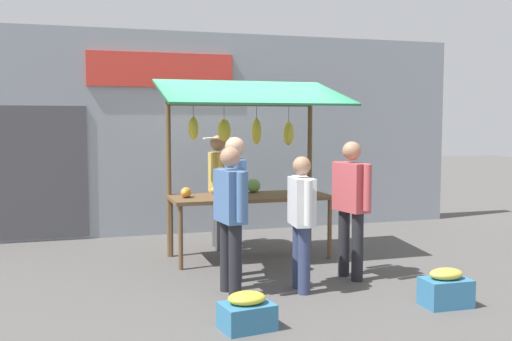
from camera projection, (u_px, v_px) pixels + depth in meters
ground_plane at (250, 258)px, 8.36m from camera, size 40.00×40.00×0.00m
street_backdrop at (209, 133)px, 10.29m from camera, size 9.00×0.30×3.40m
market_stall at (248, 148)px, 8.27m from camera, size 2.50×1.46×2.50m
vendor_with_sunhat at (218, 181)px, 8.91m from camera, size 0.44×0.72×1.70m
shopper_with_shopping_bag at (351, 199)px, 7.19m from camera, size 0.30×0.70×1.67m
shopper_in_striped_shirt at (235, 196)px, 7.17m from camera, size 0.31×0.72×1.72m
shopper_with_ponytail at (230, 210)px, 6.53m from camera, size 0.27×0.69×1.63m
shopper_in_grey_tee at (302, 215)px, 6.66m from camera, size 0.28×0.66×1.52m
produce_crate_near at (247, 312)px, 5.48m from camera, size 0.52×0.42×0.35m
produce_crate_side at (446, 289)px, 6.16m from camera, size 0.49×0.34×0.40m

